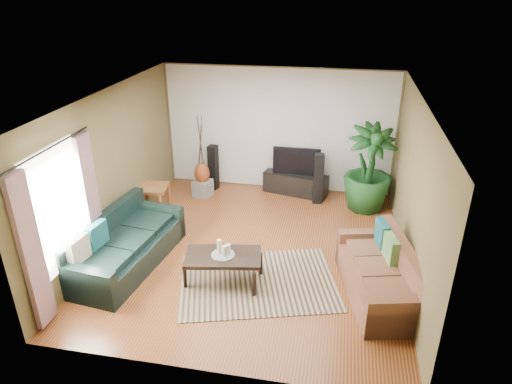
% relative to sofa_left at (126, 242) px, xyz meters
% --- Properties ---
extents(floor, '(5.50, 5.50, 0.00)m').
position_rel_sofa_left_xyz_m(floor, '(1.98, 0.78, -0.42)').
color(floor, brown).
rests_on(floor, ground).
extents(ceiling, '(5.50, 5.50, 0.00)m').
position_rel_sofa_left_xyz_m(ceiling, '(1.98, 0.78, 2.28)').
color(ceiling, white).
rests_on(ceiling, ground).
extents(wall_back, '(5.00, 0.00, 5.00)m').
position_rel_sofa_left_xyz_m(wall_back, '(1.98, 3.53, 0.93)').
color(wall_back, brown).
rests_on(wall_back, ground).
extents(wall_front, '(5.00, 0.00, 5.00)m').
position_rel_sofa_left_xyz_m(wall_front, '(1.98, -1.97, 0.93)').
color(wall_front, brown).
rests_on(wall_front, ground).
extents(wall_left, '(0.00, 5.50, 5.50)m').
position_rel_sofa_left_xyz_m(wall_left, '(-0.52, 0.78, 0.92)').
color(wall_left, brown).
rests_on(wall_left, ground).
extents(wall_right, '(0.00, 5.50, 5.50)m').
position_rel_sofa_left_xyz_m(wall_right, '(4.48, 0.78, 0.92)').
color(wall_right, brown).
rests_on(wall_right, ground).
extents(backwall_panel, '(4.90, 0.00, 4.90)m').
position_rel_sofa_left_xyz_m(backwall_panel, '(1.98, 3.52, 0.93)').
color(backwall_panel, white).
rests_on(backwall_panel, ground).
extents(window_pane, '(0.00, 1.80, 1.80)m').
position_rel_sofa_left_xyz_m(window_pane, '(-0.50, -0.82, 0.97)').
color(window_pane, white).
rests_on(window_pane, ground).
extents(curtain_near, '(0.08, 0.35, 2.20)m').
position_rel_sofa_left_xyz_m(curtain_near, '(-0.45, -1.57, 0.72)').
color(curtain_near, gray).
rests_on(curtain_near, ground).
extents(curtain_far, '(0.08, 0.35, 2.20)m').
position_rel_sofa_left_xyz_m(curtain_far, '(-0.45, -0.07, 0.72)').
color(curtain_far, gray).
rests_on(curtain_far, ground).
extents(curtain_rod, '(0.03, 1.90, 0.03)m').
position_rel_sofa_left_xyz_m(curtain_rod, '(-0.45, -0.82, 1.87)').
color(curtain_rod, black).
rests_on(curtain_rod, ground).
extents(sofa_left, '(1.26, 2.40, 0.85)m').
position_rel_sofa_left_xyz_m(sofa_left, '(0.00, 0.00, 0.00)').
color(sofa_left, black).
rests_on(sofa_left, floor).
extents(sofa_right, '(1.27, 2.05, 0.85)m').
position_rel_sofa_left_xyz_m(sofa_right, '(4.02, -0.06, 0.00)').
color(sofa_right, brown).
rests_on(sofa_right, floor).
extents(area_rug, '(2.80, 2.32, 0.01)m').
position_rel_sofa_left_xyz_m(area_rug, '(2.21, -0.09, -0.42)').
color(area_rug, tan).
rests_on(area_rug, floor).
extents(coffee_table, '(1.25, 0.82, 0.48)m').
position_rel_sofa_left_xyz_m(coffee_table, '(1.68, -0.16, -0.19)').
color(coffee_table, black).
rests_on(coffee_table, floor).
extents(candle_tray, '(0.36, 0.36, 0.02)m').
position_rel_sofa_left_xyz_m(candle_tray, '(1.68, -0.16, 0.06)').
color(candle_tray, gray).
rests_on(candle_tray, coffee_table).
extents(candle_tall, '(0.07, 0.07, 0.23)m').
position_rel_sofa_left_xyz_m(candle_tall, '(1.62, -0.13, 0.18)').
color(candle_tall, white).
rests_on(candle_tall, candle_tray).
extents(candle_mid, '(0.07, 0.07, 0.18)m').
position_rel_sofa_left_xyz_m(candle_mid, '(1.72, -0.20, 0.16)').
color(candle_mid, '#EAE3C6').
rests_on(candle_mid, candle_tray).
extents(candle_short, '(0.07, 0.07, 0.15)m').
position_rel_sofa_left_xyz_m(candle_short, '(1.75, -0.10, 0.14)').
color(candle_short, beige).
rests_on(candle_short, candle_tray).
extents(tv_stand, '(1.45, 0.72, 0.46)m').
position_rel_sofa_left_xyz_m(tv_stand, '(2.43, 3.28, -0.19)').
color(tv_stand, black).
rests_on(tv_stand, floor).
extents(television, '(1.02, 0.06, 0.60)m').
position_rel_sofa_left_xyz_m(television, '(2.43, 3.28, 0.34)').
color(television, black).
rests_on(television, tv_stand).
extents(speaker_left, '(0.21, 0.23, 1.02)m').
position_rel_sofa_left_xyz_m(speaker_left, '(0.59, 3.20, 0.08)').
color(speaker_left, black).
rests_on(speaker_left, floor).
extents(speaker_right, '(0.22, 0.24, 1.08)m').
position_rel_sofa_left_xyz_m(speaker_right, '(2.93, 2.94, 0.12)').
color(speaker_right, black).
rests_on(speaker_right, floor).
extents(potted_plant, '(1.24, 1.24, 1.76)m').
position_rel_sofa_left_xyz_m(potted_plant, '(3.92, 2.84, 0.46)').
color(potted_plant, '#16431A').
rests_on(potted_plant, floor).
extents(plant_pot, '(0.33, 0.33, 0.25)m').
position_rel_sofa_left_xyz_m(plant_pot, '(3.92, 2.84, -0.30)').
color(plant_pot, black).
rests_on(plant_pot, floor).
extents(pedestal, '(0.43, 0.43, 0.36)m').
position_rel_sofa_left_xyz_m(pedestal, '(0.45, 2.79, -0.25)').
color(pedestal, gray).
rests_on(pedestal, floor).
extents(vase, '(0.33, 0.33, 0.46)m').
position_rel_sofa_left_xyz_m(vase, '(0.45, 2.79, 0.10)').
color(vase, brown).
rests_on(vase, pedestal).
extents(side_table, '(0.62, 0.62, 0.59)m').
position_rel_sofa_left_xyz_m(side_table, '(-0.27, 1.80, -0.13)').
color(side_table, '#975931').
rests_on(side_table, floor).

